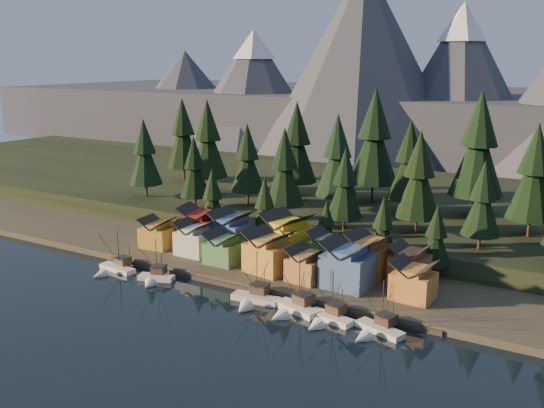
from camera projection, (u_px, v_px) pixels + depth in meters
The scene contains 44 objects.
ground at pixel (209, 318), 113.98m from camera, with size 500.00×500.00×0.00m, color black.
shore_strip at pixel (307, 256), 147.24m from camera, with size 400.00×50.00×1.50m, color #3B372B.
hillside at pixel (381, 205), 188.51m from camera, with size 420.00×100.00×6.00m, color black.
dock at pixel (256, 288), 127.65m from camera, with size 80.00×4.00×1.00m, color #3F382D.
mountain_ridge at pixel (468, 104), 288.48m from camera, with size 560.00×190.00×90.00m.
boat_0 at pixel (113, 264), 138.11m from camera, with size 10.01×10.73×10.38m.
boat_1 at pixel (154, 272), 132.33m from camera, with size 8.54×9.06×10.34m.
boat_3 at pixel (253, 293), 120.35m from camera, with size 10.44×11.22×11.61m.
boat_4 at pixel (293, 302), 115.63m from camera, with size 10.31×10.86×11.92m.
boat_5 at pixel (327, 312), 111.64m from camera, with size 9.72×10.24×10.73m.
boat_6 at pixel (376, 323), 106.90m from camera, with size 10.01×10.44×10.83m.
house_front_0 at pixel (157, 232), 151.02m from camera, with size 8.09×7.71×7.49m.
house_front_1 at pixel (195, 237), 145.38m from camera, with size 8.06×7.75×8.20m.
house_front_2 at pixel (224, 247), 139.31m from camera, with size 7.50×7.55×7.31m.
house_front_3 at pixel (269, 250), 133.43m from camera, with size 10.44×10.09×9.32m.
house_front_4 at pixel (307, 263), 128.32m from camera, with size 7.76×8.26×7.19m.
house_front_5 at pixel (347, 263), 124.25m from camera, with size 9.95×9.13×9.97m.
house_front_6 at pixel (414, 279), 118.29m from camera, with size 8.20×7.79×7.79m.
house_back_0 at pixel (200, 224), 152.77m from camera, with size 10.86×10.59×9.98m.
house_back_1 at pixel (231, 230), 148.17m from camera, with size 9.31×9.41×9.90m.
house_back_2 at pixel (287, 234), 142.81m from camera, with size 12.07×11.46×10.74m.
house_back_3 at pixel (328, 248), 136.48m from camera, with size 8.88×8.06×8.40m.
house_back_4 at pixel (369, 253), 131.30m from camera, with size 9.73×9.43×9.47m.
house_back_5 at pixel (410, 263), 127.00m from camera, with size 7.86×7.94×8.21m.
tree_hill_0 at pixel (145, 154), 183.69m from camera, with size 10.34×10.34×24.08m.
tree_hill_1 at pixel (208, 141), 190.43m from camera, with size 12.61×12.61×29.38m.
tree_hill_2 at pixel (194, 169), 169.88m from camera, with size 8.86×8.86×20.64m.
tree_hill_3 at pixel (247, 160), 174.56m from camera, with size 10.17×10.17×23.70m.
tree_hill_4 at pixel (297, 145), 182.41m from camera, with size 12.56×12.56×29.25m.
tree_hill_5 at pixel (285, 170), 157.17m from camera, with size 10.51×10.51×24.49m.
tree_hill_6 at pixel (337, 159), 165.39m from camera, with size 11.70×11.70×27.25m.
tree_hill_7 at pixel (345, 186), 147.03m from camera, with size 8.99×8.99×20.94m.
tree_hill_8 at pixel (409, 163), 162.48m from camera, with size 11.14×11.14×25.96m.
tree_hill_9 at pixel (419, 178), 144.39m from camera, with size 10.84×10.84×25.26m.
tree_hill_10 at pixel (478, 148), 160.23m from camera, with size 14.49×14.49×33.75m.
tree_hill_11 at pixel (482, 201), 132.93m from camera, with size 8.66×8.66×20.17m.
tree_hill_12 at pixel (534, 175), 141.40m from camera, with size 11.80×11.80×27.48m.
tree_hill_15 at pixel (374, 140), 176.80m from camera, with size 14.41×14.41×33.57m.
tree_hill_16 at pixel (183, 136), 207.81m from camera, with size 12.29×12.29×28.62m.
tree_shore_0 at pixel (213, 199), 158.58m from camera, with size 7.91×7.91×18.43m.
tree_shore_1 at pixel (265, 209), 150.75m from camera, with size 7.57×7.57×17.64m.
tree_shore_2 at pixel (326, 226), 142.83m from camera, with size 5.87×5.87×13.68m.
tree_shore_3 at pixel (383, 229), 135.55m from camera, with size 7.00×7.00×16.31m.
tree_shore_4 at pixel (436, 237), 129.63m from camera, with size 6.90×6.90×16.08m.
Camera 1 is at (64.18, -84.86, 47.69)m, focal length 40.00 mm.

